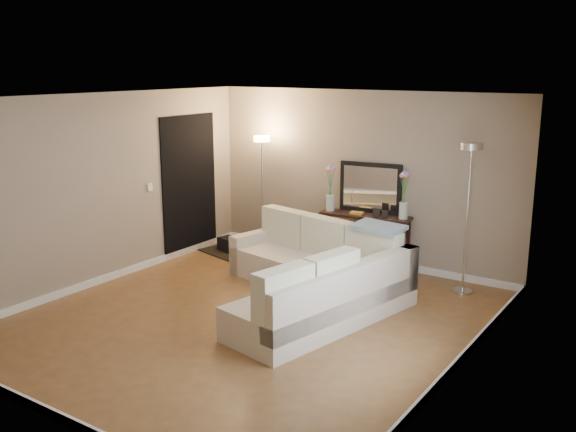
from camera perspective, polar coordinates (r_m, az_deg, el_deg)
The scene contains 23 objects.
floor at distance 7.78m, azimuth -3.32°, elevation -9.09°, with size 5.00×5.50×0.01m, color brown.
ceiling at distance 7.20m, azimuth -3.61°, elevation 10.49°, with size 5.00×5.50×0.01m, color white.
wall_back at distance 9.68m, azimuth 6.48°, elevation 3.38°, with size 5.00×0.02×2.60m, color gray.
wall_front at distance 5.53m, azimuth -21.10°, elevation -5.06°, with size 5.00×0.02×2.60m, color gray.
wall_left at distance 9.09m, azimuth -16.17°, elevation 2.29°, with size 0.02×5.50×2.60m, color gray.
wall_right at distance 6.23m, azimuth 15.27°, elevation -2.58°, with size 0.02×5.50×2.60m, color gray.
baseboard_back at distance 9.95m, azimuth 6.23°, elevation -3.75°, with size 5.00×0.03×0.10m, color white.
baseboard_front at distance 6.03m, azimuth -19.87°, elevation -16.35°, with size 5.00×0.03×0.10m, color white.
baseboard_left at distance 9.38m, azimuth -15.58°, elevation -5.23°, with size 0.03×5.50×0.10m, color white.
baseboard_right at distance 6.68m, azimuth 14.39°, elevation -12.92°, with size 0.03×5.50×0.10m, color white.
doorway at distance 10.26m, azimuth -8.75°, elevation 2.74°, with size 0.02×1.20×2.20m, color black.
switch_plate at distance 9.65m, azimuth -12.17°, elevation 2.53°, with size 0.02×0.08×0.12m, color white.
sectional_sofa at distance 8.17m, azimuth 2.54°, elevation -5.36°, with size 2.74×2.97×0.92m.
throw_blanket at distance 8.19m, azimuth 8.03°, elevation -0.99°, with size 0.66×0.38×0.05m, color #7C91A0.
console_table at distance 9.54m, azimuth 6.36°, elevation -1.91°, with size 1.37×0.51×0.82m.
leaning_mirror at distance 9.51m, azimuth 7.33°, elevation 2.52°, with size 0.94×0.15×0.74m.
table_decor at distance 9.39m, azimuth 6.81°, elevation 0.24°, with size 0.57×0.14×0.13m.
flower_vase_left at distance 9.57m, azimuth 3.78°, elevation 2.17°, with size 0.16×0.14×0.70m.
flower_vase_right at distance 9.19m, azimuth 10.26°, elevation 1.52°, with size 0.16×0.14×0.70m.
floor_lamp_lit at distance 10.21m, azimuth -2.31°, elevation 4.05°, with size 0.32×0.32×1.86m.
floor_lamp_unlit at distance 8.55m, azimuth 15.80°, elevation 2.39°, with size 0.36×0.36×2.00m.
charcoal_rug at distance 10.37m, azimuth -4.12°, elevation -3.24°, with size 1.21×0.91×0.02m, color black.
black_bag at distance 10.44m, azimuth -5.24°, elevation -2.52°, with size 0.34×0.24×0.22m, color black.
Camera 1 is at (4.37, -5.72, 2.96)m, focal length 40.00 mm.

